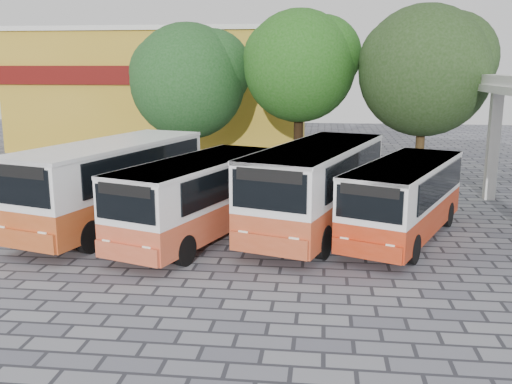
# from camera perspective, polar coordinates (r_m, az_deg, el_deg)

# --- Properties ---
(ground) EXTENTS (90.00, 90.00, 0.00)m
(ground) POSITION_cam_1_polar(r_m,az_deg,el_deg) (16.18, 4.56, -8.31)
(ground) COLOR slate
(ground) RESTS_ON ground
(shophouse_block) EXTENTS (20.40, 10.40, 8.30)m
(shophouse_block) POSITION_cam_1_polar(r_m,az_deg,el_deg) (42.73, -9.01, 10.16)
(shophouse_block) COLOR #B48D21
(shophouse_block) RESTS_ON ground
(bus_far_left) EXTENTS (4.93, 9.10, 3.09)m
(bus_far_left) POSITION_cam_1_polar(r_m,az_deg,el_deg) (21.08, -14.26, 1.28)
(bus_far_left) COLOR #BB4E1E
(bus_far_left) RESTS_ON ground
(bus_centre_left) EXTENTS (4.66, 8.04, 2.71)m
(bus_centre_left) POSITION_cam_1_polar(r_m,az_deg,el_deg) (19.08, -5.81, -0.21)
(bus_centre_left) COLOR #CD522F
(bus_centre_left) RESTS_ON ground
(bus_centre_right) EXTENTS (5.07, 9.04, 3.06)m
(bus_centre_right) POSITION_cam_1_polar(r_m,az_deg,el_deg) (19.98, 6.13, 0.95)
(bus_centre_right) COLOR #BE4A25
(bus_centre_right) RESTS_ON ground
(bus_far_right) EXTENTS (4.90, 7.79, 2.62)m
(bus_far_right) POSITION_cam_1_polar(r_m,az_deg,el_deg) (19.70, 14.66, -0.32)
(bus_far_right) COLOR #BB3110
(bus_far_right) RESTS_ON ground
(tree_left) EXTENTS (6.73, 6.41, 8.14)m
(tree_left) POSITION_cam_1_polar(r_m,az_deg,el_deg) (32.49, -6.67, 11.31)
(tree_left) COLOR black
(tree_left) RESTS_ON ground
(tree_middle) EXTENTS (6.01, 5.72, 8.63)m
(tree_middle) POSITION_cam_1_polar(r_m,az_deg,el_deg) (29.92, 4.52, 12.80)
(tree_middle) COLOR black
(tree_middle) RESTS_ON ground
(tree_right) EXTENTS (6.48, 6.17, 8.62)m
(tree_right) POSITION_cam_1_polar(r_m,az_deg,el_deg) (28.60, 16.67, 11.94)
(tree_right) COLOR #4B361C
(tree_right) RESTS_ON ground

